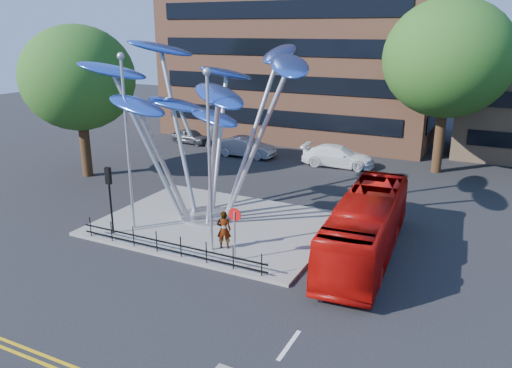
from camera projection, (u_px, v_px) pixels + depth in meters
The scene contains 17 objects.
ground at pixel (165, 278), 20.95m from camera, with size 120.00×120.00×0.00m, color black.
traffic_island at pixel (217, 224), 26.48m from camera, with size 12.00×9.00×0.15m, color slate.
double_yellow_near at pixel (51, 358), 15.81m from camera, with size 40.00×0.12×0.01m, color gold.
double_yellow_far at pixel (44, 364), 15.56m from camera, with size 40.00×0.12×0.01m, color gold.
tree_right at pixel (448, 59), 33.96m from camera, with size 8.80×8.80×12.11m.
tree_left at pixel (78, 78), 33.40m from camera, with size 7.60×7.60×10.32m.
leaf_sculpture at pixel (203, 93), 25.48m from camera, with size 12.72×9.54×9.51m.
street_lamp_left at pixel (126, 128), 24.25m from camera, with size 0.36×0.36×8.80m.
street_lamp_right at pixel (209, 146), 21.78m from camera, with size 0.36×0.36×8.30m.
traffic_light_island at pixel (109, 186), 24.42m from camera, with size 0.28×0.18×3.42m.
no_entry_sign_island at pixel (235, 225), 21.71m from camera, with size 0.60×0.10×2.45m.
pedestrian_railing_front at pixel (169, 246), 22.66m from camera, with size 10.00×0.06×1.00m.
red_bus at pixel (366, 226), 22.57m from camera, with size 2.42×10.36×2.89m, color #A70B07.
pedestrian at pixel (224, 230), 23.15m from camera, with size 0.67×0.44×1.84m, color gray.
parked_car_left at pixel (191, 136), 45.16m from camera, with size 1.53×3.81×1.30m, color #404147.
parked_car_mid at pixel (246, 147), 40.42m from camera, with size 1.68×4.82×1.59m, color #98999F.
parked_car_right at pixel (338, 156), 37.61m from camera, with size 2.21×5.44×1.58m, color white.
Camera 1 is at (11.80, -15.15, 10.01)m, focal length 35.00 mm.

